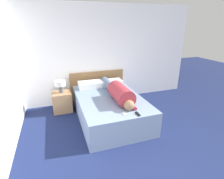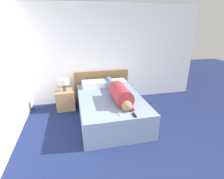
% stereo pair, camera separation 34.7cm
% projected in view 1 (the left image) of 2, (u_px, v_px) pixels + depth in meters
% --- Properties ---
extents(wall_back, '(5.35, 0.06, 2.60)m').
position_uv_depth(wall_back, '(101.00, 55.00, 4.77)').
color(wall_back, white).
rests_on(wall_back, ground_plane).
extents(bed, '(1.40, 2.05, 0.53)m').
position_uv_depth(bed, '(110.00, 108.00, 4.03)').
color(bed, '#7589A8').
rests_on(bed, ground_plane).
extents(headboard, '(1.52, 0.04, 0.86)m').
position_uv_depth(headboard, '(98.00, 86.00, 4.97)').
color(headboard, brown).
rests_on(headboard, ground_plane).
extents(nightstand, '(0.46, 0.42, 0.50)m').
position_uv_depth(nightstand, '(62.00, 102.00, 4.40)').
color(nightstand, '#A37A51').
rests_on(nightstand, ground_plane).
extents(table_lamp, '(0.26, 0.26, 0.31)m').
position_uv_depth(table_lamp, '(60.00, 84.00, 4.24)').
color(table_lamp, '#4C4C51').
rests_on(table_lamp, nightstand).
extents(person_lying, '(0.36, 1.78, 0.36)m').
position_uv_depth(person_lying, '(118.00, 92.00, 3.84)').
color(person_lying, '#936B4C').
rests_on(person_lying, bed).
extents(pillow_near_headboard, '(0.59, 0.35, 0.15)m').
position_uv_depth(pillow_near_headboard, '(90.00, 85.00, 4.54)').
color(pillow_near_headboard, white).
rests_on(pillow_near_headboard, bed).
extents(pillow_second, '(0.56, 0.35, 0.14)m').
position_uv_depth(pillow_second, '(111.00, 83.00, 4.72)').
color(pillow_second, white).
rests_on(pillow_second, bed).
extents(tv_remote, '(0.04, 0.15, 0.02)m').
position_uv_depth(tv_remote, '(138.00, 114.00, 3.20)').
color(tv_remote, black).
rests_on(tv_remote, bed).
extents(cell_phone, '(0.06, 0.13, 0.01)m').
position_uv_depth(cell_phone, '(124.00, 114.00, 3.22)').
color(cell_phone, '#B2B7BC').
rests_on(cell_phone, bed).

